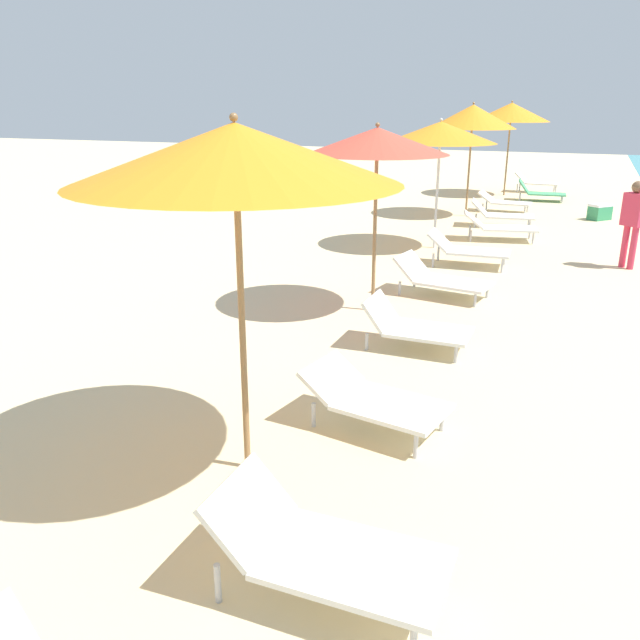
{
  "coord_description": "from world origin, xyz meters",
  "views": [
    {
      "loc": [
        2.32,
        4.37,
        2.78
      ],
      "look_at": [
        0.19,
        9.59,
        0.87
      ],
      "focal_mm": 36.23,
      "sensor_mm": 36.0,
      "label": 1
    }
  ],
  "objects_px": {
    "umbrella_third": "(235,154)",
    "umbrella_fourth": "(377,141)",
    "umbrella_farthest": "(511,112)",
    "lounger_farthest_inland": "(540,192)",
    "lounger_third_shoreside": "(373,398)",
    "cooler_box": "(600,212)",
    "umbrella_fifth": "(441,132)",
    "lounger_fifth_shoreside": "(499,226)",
    "umbrella_sixth": "(473,117)",
    "lounger_fourth_shoreside": "(441,278)",
    "lounger_sixth_inland": "(501,214)",
    "person_walking_near": "(633,217)",
    "lounger_fourth_inland": "(414,326)",
    "lounger_fifth_inland": "(467,249)",
    "lounger_farthest_shoreside": "(536,182)",
    "lounger_sixth_shoreside": "(504,201)",
    "lounger_third_inland": "(322,548)"
  },
  "relations": [
    {
      "from": "lounger_fourth_inland",
      "to": "lounger_third_inland",
      "type": "bearing_deg",
      "value": -82.84
    },
    {
      "from": "cooler_box",
      "to": "umbrella_third",
      "type": "bearing_deg",
      "value": -101.03
    },
    {
      "from": "umbrella_third",
      "to": "umbrella_fourth",
      "type": "relative_size",
      "value": 1.07
    },
    {
      "from": "lounger_third_shoreside",
      "to": "lounger_fifth_shoreside",
      "type": "relative_size",
      "value": 0.84
    },
    {
      "from": "lounger_third_shoreside",
      "to": "umbrella_fourth",
      "type": "relative_size",
      "value": 0.54
    },
    {
      "from": "umbrella_fifth",
      "to": "umbrella_sixth",
      "type": "distance_m",
      "value": 4.1
    },
    {
      "from": "umbrella_third",
      "to": "lounger_farthest_shoreside",
      "type": "distance_m",
      "value": 18.3
    },
    {
      "from": "umbrella_sixth",
      "to": "cooler_box",
      "type": "height_order",
      "value": "umbrella_sixth"
    },
    {
      "from": "umbrella_sixth",
      "to": "lounger_third_shoreside",
      "type": "bearing_deg",
      "value": -83.82
    },
    {
      "from": "lounger_farthest_inland",
      "to": "lounger_third_shoreside",
      "type": "bearing_deg",
      "value": -95.32
    },
    {
      "from": "lounger_fifth_shoreside",
      "to": "cooler_box",
      "type": "xyz_separation_m",
      "value": [
        1.99,
        3.52,
        -0.11
      ]
    },
    {
      "from": "lounger_fourth_inland",
      "to": "umbrella_fifth",
      "type": "xyz_separation_m",
      "value": [
        -1.01,
        5.59,
        1.95
      ]
    },
    {
      "from": "lounger_fifth_shoreside",
      "to": "lounger_fifth_inland",
      "type": "relative_size",
      "value": 1.11
    },
    {
      "from": "lounger_fifth_inland",
      "to": "umbrella_farthest",
      "type": "xyz_separation_m",
      "value": [
        -0.55,
        9.75,
        2.17
      ]
    },
    {
      "from": "lounger_fourth_shoreside",
      "to": "person_walking_near",
      "type": "bearing_deg",
      "value": 57.06
    },
    {
      "from": "lounger_third_shoreside",
      "to": "person_walking_near",
      "type": "height_order",
      "value": "person_walking_near"
    },
    {
      "from": "lounger_fifth_inland",
      "to": "lounger_farthest_inland",
      "type": "height_order",
      "value": "lounger_farthest_inland"
    },
    {
      "from": "lounger_third_inland",
      "to": "lounger_fifth_inland",
      "type": "bearing_deg",
      "value": 94.67
    },
    {
      "from": "umbrella_farthest",
      "to": "lounger_farthest_inland",
      "type": "distance_m",
      "value": 2.64
    },
    {
      "from": "lounger_fourth_inland",
      "to": "umbrella_fifth",
      "type": "height_order",
      "value": "umbrella_fifth"
    },
    {
      "from": "umbrella_third",
      "to": "umbrella_farthest",
      "type": "distance_m",
      "value": 17.14
    },
    {
      "from": "lounger_third_inland",
      "to": "lounger_farthest_shoreside",
      "type": "relative_size",
      "value": 1.0
    },
    {
      "from": "lounger_third_shoreside",
      "to": "lounger_farthest_inland",
      "type": "height_order",
      "value": "lounger_farthest_inland"
    },
    {
      "from": "umbrella_fourth",
      "to": "lounger_fourth_shoreside",
      "type": "xyz_separation_m",
      "value": [
        0.72,
        1.06,
        -2.02
      ]
    },
    {
      "from": "lounger_sixth_shoreside",
      "to": "lounger_farthest_inland",
      "type": "distance_m",
      "value": 2.57
    },
    {
      "from": "lounger_fourth_shoreside",
      "to": "lounger_sixth_shoreside",
      "type": "height_order",
      "value": "lounger_fourth_shoreside"
    },
    {
      "from": "lounger_fifth_shoreside",
      "to": "lounger_farthest_inland",
      "type": "relative_size",
      "value": 1.16
    },
    {
      "from": "lounger_fifth_inland",
      "to": "umbrella_sixth",
      "type": "distance_m",
      "value": 5.87
    },
    {
      "from": "umbrella_sixth",
      "to": "lounger_farthest_inland",
      "type": "relative_size",
      "value": 1.99
    },
    {
      "from": "lounger_third_shoreside",
      "to": "umbrella_sixth",
      "type": "bearing_deg",
      "value": 106.68
    },
    {
      "from": "lounger_fourth_shoreside",
      "to": "lounger_fourth_inland",
      "type": "xyz_separation_m",
      "value": [
        0.17,
        -2.27,
        -0.0
      ]
    },
    {
      "from": "lounger_third_shoreside",
      "to": "umbrella_sixth",
      "type": "relative_size",
      "value": 0.49
    },
    {
      "from": "lounger_fourth_inland",
      "to": "umbrella_fifth",
      "type": "bearing_deg",
      "value": 100.3
    },
    {
      "from": "lounger_fourth_inland",
      "to": "lounger_sixth_shoreside",
      "type": "bearing_deg",
      "value": 91.67
    },
    {
      "from": "umbrella_farthest",
      "to": "lounger_farthest_shoreside",
      "type": "height_order",
      "value": "umbrella_farthest"
    },
    {
      "from": "lounger_fourth_shoreside",
      "to": "lounger_fifth_inland",
      "type": "height_order",
      "value": "lounger_fifth_inland"
    },
    {
      "from": "umbrella_fourth",
      "to": "lounger_fourth_shoreside",
      "type": "distance_m",
      "value": 2.39
    },
    {
      "from": "umbrella_farthest",
      "to": "lounger_farthest_inland",
      "type": "height_order",
      "value": "umbrella_farthest"
    },
    {
      "from": "umbrella_third",
      "to": "umbrella_fourth",
      "type": "bearing_deg",
      "value": 94.44
    },
    {
      "from": "umbrella_farthest",
      "to": "umbrella_fifth",
      "type": "bearing_deg",
      "value": -92.13
    },
    {
      "from": "umbrella_farthest",
      "to": "cooler_box",
      "type": "height_order",
      "value": "umbrella_farthest"
    },
    {
      "from": "umbrella_sixth",
      "to": "cooler_box",
      "type": "relative_size",
      "value": 4.46
    },
    {
      "from": "lounger_fifth_inland",
      "to": "umbrella_sixth",
      "type": "relative_size",
      "value": 0.52
    },
    {
      "from": "umbrella_fourth",
      "to": "umbrella_fifth",
      "type": "xyz_separation_m",
      "value": [
        -0.12,
        4.38,
        -0.07
      ]
    },
    {
      "from": "lounger_fourth_inland",
      "to": "umbrella_sixth",
      "type": "distance_m",
      "value": 9.99
    },
    {
      "from": "lounger_sixth_inland",
      "to": "umbrella_farthest",
      "type": "xyz_separation_m",
      "value": [
        -0.6,
        5.6,
        2.17
      ]
    },
    {
      "from": "lounger_third_inland",
      "to": "person_walking_near",
      "type": "distance_m",
      "value": 9.61
    },
    {
      "from": "lounger_fifth_inland",
      "to": "lounger_third_inland",
      "type": "bearing_deg",
      "value": -88.81
    },
    {
      "from": "lounger_fourth_shoreside",
      "to": "lounger_farthest_inland",
      "type": "bearing_deg",
      "value": 96.06
    },
    {
      "from": "lounger_fifth_shoreside",
      "to": "umbrella_sixth",
      "type": "relative_size",
      "value": 0.58
    }
  ]
}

